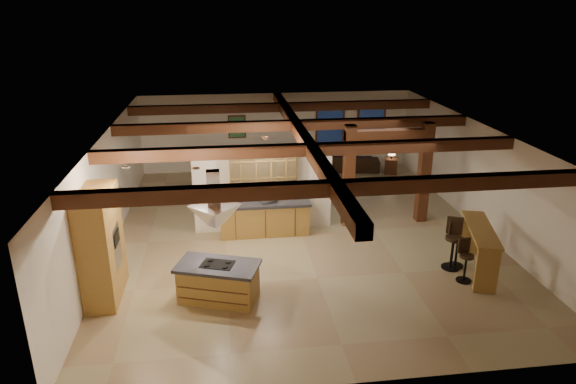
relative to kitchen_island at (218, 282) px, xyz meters
name	(u,v)px	position (x,y,z in m)	size (l,w,h in m)	color
ground	(301,234)	(2.26, 3.08, -0.43)	(12.00, 12.00, 0.00)	tan
room_walls	(302,172)	(2.26, 3.08, 1.35)	(12.00, 12.00, 12.00)	white
ceiling_beams	(302,136)	(2.26, 3.08, 2.33)	(10.00, 12.00, 0.28)	#432210
timber_posts	(387,164)	(4.76, 3.58, 1.34)	(2.50, 0.30, 2.90)	#432210
partition_wall	(263,192)	(1.26, 3.58, 0.67)	(3.80, 0.18, 2.20)	white
pantry_cabinet	(101,245)	(-2.40, 0.48, 0.77)	(0.67, 1.60, 2.40)	olive
back_counter	(265,218)	(1.26, 3.19, 0.05)	(2.50, 0.66, 0.94)	olive
upper_display_cabinet	(263,168)	(1.26, 3.39, 1.42)	(1.80, 0.36, 0.95)	olive
range_hood	(215,223)	(0.00, 0.00, 1.36)	(1.10, 1.10, 1.40)	silver
back_windows	(350,129)	(5.06, 9.01, 1.07)	(2.70, 0.07, 1.70)	#432210
framed_art	(237,127)	(0.76, 9.01, 1.27)	(0.65, 0.05, 0.85)	#432210
recessed_cans	(200,156)	(-0.27, 1.14, 2.44)	(3.16, 2.46, 0.03)	silver
kitchen_island	(218,282)	(0.00, 0.00, 0.00)	(1.91, 1.41, 0.85)	olive
dining_table	(294,194)	(2.38, 5.44, -0.14)	(1.65, 0.92, 0.58)	#3C1A0F
sofa	(350,162)	(4.99, 8.52, -0.11)	(2.15, 0.84, 0.63)	black
microwave	(268,198)	(1.36, 3.19, 0.63)	(0.42, 0.29, 0.23)	#ADADB1
bar_counter	(479,242)	(6.04, 0.45, 0.33)	(1.09, 2.19, 1.12)	olive
side_table	(391,166)	(6.39, 7.95, -0.14)	(0.46, 0.46, 0.57)	#432210
table_lamp	(392,153)	(6.39, 7.95, 0.37)	(0.27, 0.27, 0.32)	black
bar_stool_a	(465,260)	(5.55, 0.09, 0.09)	(0.35, 0.36, 1.01)	black
bar_stool_b	(456,244)	(5.65, 0.79, 0.14)	(0.41, 0.42, 1.11)	black
bar_stool_c	(453,243)	(5.53, 0.72, 0.21)	(0.47, 0.48, 1.25)	black
dining_chairs	(294,186)	(2.38, 5.44, 0.12)	(2.14, 2.14, 1.07)	#432210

